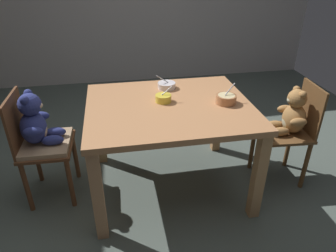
{
  "coord_description": "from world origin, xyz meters",
  "views": [
    {
      "loc": [
        -0.38,
        -2.01,
        1.7
      ],
      "look_at": [
        0.0,
        0.05,
        0.53
      ],
      "focal_mm": 33.09,
      "sensor_mm": 36.0,
      "label": 1
    }
  ],
  "objects_px": {
    "dining_table": "(169,118)",
    "porridge_bowl_terracotta_near_right": "(226,99)",
    "teddy_chair_near_right": "(291,121)",
    "teddy_chair_near_left": "(38,132)",
    "porridge_bowl_white_far_center": "(167,85)",
    "porridge_bowl_yellow_center": "(163,98)"
  },
  "relations": [
    {
      "from": "teddy_chair_near_right",
      "to": "porridge_bowl_white_far_center",
      "type": "height_order",
      "value": "porridge_bowl_white_far_center"
    },
    {
      "from": "teddy_chair_near_right",
      "to": "porridge_bowl_yellow_center",
      "type": "relative_size",
      "value": 6.6
    },
    {
      "from": "dining_table",
      "to": "porridge_bowl_white_far_center",
      "type": "height_order",
      "value": "porridge_bowl_white_far_center"
    },
    {
      "from": "teddy_chair_near_right",
      "to": "porridge_bowl_terracotta_near_right",
      "type": "bearing_deg",
      "value": 2.3
    },
    {
      "from": "porridge_bowl_white_far_center",
      "to": "porridge_bowl_terracotta_near_right",
      "type": "bearing_deg",
      "value": -43.79
    },
    {
      "from": "dining_table",
      "to": "teddy_chair_near_right",
      "type": "distance_m",
      "value": 0.97
    },
    {
      "from": "teddy_chair_near_left",
      "to": "porridge_bowl_white_far_center",
      "type": "xyz_separation_m",
      "value": [
        0.99,
        0.24,
        0.2
      ]
    },
    {
      "from": "teddy_chair_near_right",
      "to": "dining_table",
      "type": "bearing_deg",
      "value": 0.07
    },
    {
      "from": "porridge_bowl_terracotta_near_right",
      "to": "porridge_bowl_yellow_center",
      "type": "distance_m",
      "value": 0.46
    },
    {
      "from": "teddy_chair_near_right",
      "to": "porridge_bowl_terracotta_near_right",
      "type": "relative_size",
      "value": 5.62
    },
    {
      "from": "porridge_bowl_white_far_center",
      "to": "porridge_bowl_yellow_center",
      "type": "height_order",
      "value": "porridge_bowl_white_far_center"
    },
    {
      "from": "dining_table",
      "to": "teddy_chair_near_right",
      "type": "relative_size",
      "value": 1.42
    },
    {
      "from": "porridge_bowl_terracotta_near_right",
      "to": "porridge_bowl_yellow_center",
      "type": "bearing_deg",
      "value": 166.29
    },
    {
      "from": "dining_table",
      "to": "porridge_bowl_white_far_center",
      "type": "xyz_separation_m",
      "value": [
        0.04,
        0.31,
        0.13
      ]
    },
    {
      "from": "teddy_chair_near_right",
      "to": "porridge_bowl_terracotta_near_right",
      "type": "distance_m",
      "value": 0.6
    },
    {
      "from": "teddy_chair_near_right",
      "to": "teddy_chair_near_left",
      "type": "height_order",
      "value": "teddy_chair_near_left"
    },
    {
      "from": "teddy_chair_near_right",
      "to": "porridge_bowl_yellow_center",
      "type": "bearing_deg",
      "value": -3.02
    },
    {
      "from": "dining_table",
      "to": "porridge_bowl_terracotta_near_right",
      "type": "bearing_deg",
      "value": -7.18
    },
    {
      "from": "teddy_chair_near_left",
      "to": "porridge_bowl_terracotta_near_right",
      "type": "distance_m",
      "value": 1.39
    },
    {
      "from": "porridge_bowl_white_far_center",
      "to": "porridge_bowl_terracotta_near_right",
      "type": "relative_size",
      "value": 1.03
    },
    {
      "from": "dining_table",
      "to": "porridge_bowl_terracotta_near_right",
      "type": "xyz_separation_m",
      "value": [
        0.41,
        -0.05,
        0.14
      ]
    },
    {
      "from": "dining_table",
      "to": "porridge_bowl_yellow_center",
      "type": "bearing_deg",
      "value": 120.51
    }
  ]
}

